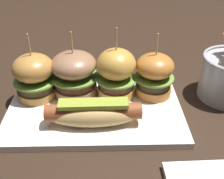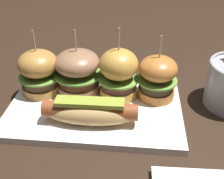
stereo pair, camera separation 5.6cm
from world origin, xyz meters
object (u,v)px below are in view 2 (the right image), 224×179
at_px(platter_main, 95,108).
at_px(hot_dog, 92,112).
at_px(slider_far_left, 39,72).
at_px(slider_center_right, 119,73).
at_px(slider_far_right, 157,77).
at_px(slider_center_left, 78,71).

distance_m(platter_main, hot_dog, 0.06).
xyz_separation_m(slider_far_left, slider_center_right, (0.17, 0.00, 0.01)).
height_order(platter_main, slider_far_right, slider_far_right).
bearing_deg(platter_main, hot_dog, -86.30).
relative_size(slider_center_left, slider_far_right, 1.02).
bearing_deg(slider_far_right, hot_dog, -140.33).
bearing_deg(slider_far_right, slider_center_left, 177.94).
relative_size(slider_far_left, slider_center_left, 1.00).
height_order(slider_center_left, slider_far_right, slider_center_left).
distance_m(platter_main, slider_far_right, 0.14).
distance_m(hot_dog, slider_far_left, 0.16).
height_order(hot_dog, slider_far_right, slider_far_right).
distance_m(slider_center_right, slider_far_right, 0.08).
bearing_deg(platter_main, slider_center_right, 42.92).
bearing_deg(slider_far_left, slider_center_left, 6.56).
height_order(slider_center_right, slider_far_right, slider_center_right).
distance_m(platter_main, slider_center_right, 0.09).
xyz_separation_m(slider_center_right, slider_far_right, (0.08, 0.00, -0.01)).
relative_size(slider_far_left, slider_center_right, 0.93).
bearing_deg(hot_dog, slider_far_right, 39.67).
bearing_deg(slider_center_left, hot_dog, -66.34).
bearing_deg(slider_far_right, platter_main, -160.46).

